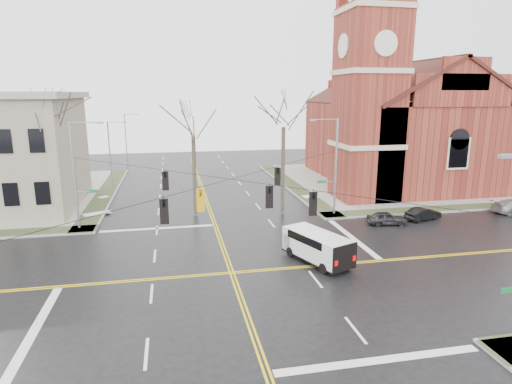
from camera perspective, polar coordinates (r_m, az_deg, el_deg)
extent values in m
plane|color=black|center=(28.25, -3.25, -10.70)|extent=(120.00, 120.00, 0.00)
cube|color=gray|center=(59.19, 17.78, 1.41)|extent=(30.00, 30.00, 0.15)
cube|color=#343E22|center=(53.90, 4.82, 0.99)|extent=(2.00, 30.00, 0.02)
cube|color=#343E22|center=(47.90, 25.70, -1.81)|extent=(30.00, 2.00, 0.02)
cube|color=#343E22|center=(52.42, -19.43, -0.06)|extent=(2.00, 30.00, 0.02)
cube|color=gold|center=(28.24, -3.49, -10.71)|extent=(0.12, 100.00, 0.01)
cube|color=gold|center=(28.26, -3.00, -10.67)|extent=(0.12, 100.00, 0.01)
cube|color=gold|center=(28.14, -3.21, -10.79)|extent=(100.00, 0.12, 0.01)
cube|color=gold|center=(28.36, -3.28, -10.60)|extent=(100.00, 0.12, 0.01)
cube|color=silver|center=(20.74, 16.11, -20.74)|extent=(9.50, 0.50, 0.01)
cube|color=silver|center=(37.90, -13.05, -4.75)|extent=(9.50, 0.50, 0.01)
cube|color=silver|center=(24.57, -27.48, -16.09)|extent=(0.50, 9.50, 0.01)
cube|color=silver|center=(35.54, 12.66, -5.93)|extent=(0.50, 9.50, 0.01)
cube|color=maroon|center=(47.32, 14.69, 10.97)|extent=(6.00, 6.00, 20.00)
cube|color=beige|center=(48.00, 15.39, 22.36)|extent=(6.30, 6.30, 0.50)
cylinder|color=silver|center=(44.81, 16.92, 18.44)|extent=(2.40, 0.15, 2.40)
cylinder|color=silver|center=(46.29, 11.55, 18.54)|extent=(0.15, 2.40, 2.40)
cube|color=maroon|center=(59.80, 18.49, 6.26)|extent=(18.00, 24.00, 10.00)
cube|color=maroon|center=(50.77, 12.52, 2.33)|extent=(2.00, 5.00, 4.40)
cylinder|color=gray|center=(40.60, 10.61, 3.30)|extent=(0.20, 0.20, 9.00)
cylinder|color=gray|center=(40.63, 9.74, 1.40)|extent=(1.20, 0.06, 0.06)
cube|color=#11642C|center=(40.39, 8.81, 1.37)|extent=(0.90, 0.04, 0.25)
cylinder|color=gray|center=(39.68, 9.24, 9.53)|extent=(2.40, 0.08, 0.08)
cube|color=gray|center=(39.28, 7.57, 9.48)|extent=(0.50, 0.22, 0.15)
cylinder|color=gray|center=(38.57, -23.06, 1.96)|extent=(0.20, 0.20, 9.00)
cylinder|color=gray|center=(38.71, -22.01, 0.05)|extent=(1.20, 0.06, 0.06)
cube|color=#11642C|center=(38.58, -20.99, 0.09)|extent=(0.90, 0.04, 0.25)
cylinder|color=gray|center=(37.82, -21.86, 8.61)|extent=(2.40, 0.08, 0.08)
cube|color=gray|center=(37.62, -20.04, 8.66)|extent=(0.50, 0.22, 0.15)
cube|color=#11642C|center=(21.27, 30.78, -11.19)|extent=(0.90, 0.04, 0.25)
cube|color=gray|center=(19.08, 30.30, 4.14)|extent=(0.50, 0.22, 0.15)
cylinder|color=black|center=(26.38, -3.42, 1.72)|extent=(23.02, 23.02, 0.03)
cylinder|color=black|center=(26.38, -3.42, 1.72)|extent=(23.02, 23.02, 0.03)
imported|color=black|center=(22.43, -12.14, -2.55)|extent=(0.21, 0.26, 1.30)
imported|color=black|center=(31.13, 2.89, 2.07)|extent=(0.21, 0.26, 1.30)
imported|color=#DB9F0C|center=(24.40, -7.40, -1.10)|extent=(0.21, 0.26, 1.30)
imported|color=black|center=(30.22, -11.99, 1.46)|extent=(0.21, 0.26, 1.30)
imported|color=black|center=(23.64, 7.62, -1.56)|extent=(0.21, 0.26, 1.30)
imported|color=black|center=(24.97, 1.79, -0.67)|extent=(0.21, 0.26, 1.30)
cylinder|color=gray|center=(54.61, -18.90, 4.69)|extent=(0.16, 0.16, 8.00)
cylinder|color=gray|center=(54.10, -18.15, 8.84)|extent=(2.00, 0.07, 0.07)
cube|color=gray|center=(54.00, -17.08, 8.85)|extent=(0.45, 0.20, 0.13)
cylinder|color=gray|center=(74.34, -16.97, 6.87)|extent=(0.16, 0.16, 8.00)
cylinder|color=gray|center=(73.97, -16.39, 9.91)|extent=(2.00, 0.07, 0.07)
cube|color=gray|center=(73.90, -15.60, 9.92)|extent=(0.45, 0.20, 0.13)
cube|color=white|center=(29.77, 8.17, -7.07)|extent=(3.87, 5.68, 1.70)
cube|color=white|center=(31.43, 5.51, -6.38)|extent=(2.24, 1.60, 1.20)
cube|color=black|center=(31.51, 5.13, -5.26)|extent=(1.76, 0.80, 0.80)
cube|color=black|center=(29.72, 7.95, -5.97)|extent=(3.26, 4.11, 0.55)
cube|color=#B70C0A|center=(27.50, 10.65, -9.34)|extent=(0.25, 0.15, 0.34)
cube|color=#B70C0A|center=(28.54, 12.95, -8.61)|extent=(0.25, 0.15, 0.34)
cube|color=black|center=(30.07, 8.11, -8.62)|extent=(3.94, 5.74, 0.10)
cylinder|color=black|center=(30.77, 4.65, -7.96)|extent=(0.51, 0.76, 0.72)
cylinder|color=black|center=(31.86, 7.29, -7.28)|extent=(0.51, 0.76, 0.72)
cylinder|color=black|center=(28.29, 9.05, -10.02)|extent=(0.51, 0.76, 0.72)
cylinder|color=black|center=(29.48, 11.74, -9.17)|extent=(0.51, 0.76, 0.72)
imported|color=black|center=(39.58, 16.99, -3.36)|extent=(3.57, 1.87, 1.16)
imported|color=black|center=(42.11, 21.39, -2.72)|extent=(3.73, 2.12, 1.16)
cylinder|color=#3C3326|center=(41.27, -25.35, 1.96)|extent=(0.36, 0.36, 8.37)
cylinder|color=#3C3326|center=(40.42, -8.20, 2.16)|extent=(0.36, 0.36, 7.36)
cylinder|color=#3C3326|center=(40.72, 3.61, 2.91)|extent=(0.36, 0.36, 8.15)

